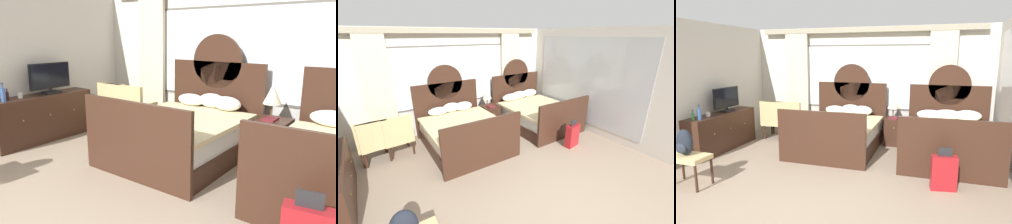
{
  "view_description": "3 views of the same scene",
  "coord_description": "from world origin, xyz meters",
  "views": [
    {
      "loc": [
        2.35,
        -0.97,
        1.82
      ],
      "look_at": [
        0.1,
        2.02,
        0.92
      ],
      "focal_mm": 34.92,
      "sensor_mm": 36.0,
      "label": 1
    },
    {
      "loc": [
        -2.03,
        -1.53,
        2.55
      ],
      "look_at": [
        0.44,
        2.18,
        0.93
      ],
      "focal_mm": 23.11,
      "sensor_mm": 36.0,
      "label": 2
    },
    {
      "loc": [
        1.68,
        -2.98,
        2.0
      ],
      "look_at": [
        0.11,
        1.98,
        1.01
      ],
      "focal_mm": 31.4,
      "sensor_mm": 36.0,
      "label": 3
    }
  ],
  "objects": [
    {
      "name": "cup_on_dresser",
      "position": [
        -2.7,
        1.74,
        0.85
      ],
      "size": [
        0.11,
        0.08,
        0.08
      ],
      "color": "white",
      "rests_on": "dresser_minibar"
    },
    {
      "name": "luggage_bench",
      "position": [
        -1.94,
        0.42,
        0.43
      ],
      "size": [
        0.64,
        0.39,
        0.5
      ],
      "color": "tan",
      "rests_on": "ground_plane"
    },
    {
      "name": "wall_back_window",
      "position": [
        0.0,
        4.1,
        1.41
      ],
      "size": [
        5.85,
        0.22,
        2.7
      ],
      "color": "beige",
      "rests_on": "ground_plane"
    },
    {
      "name": "book_on_nightstand",
      "position": [
        0.8,
        3.51,
        0.63
      ],
      "size": [
        0.18,
        0.26,
        0.03
      ],
      "color": "maroon",
      "rests_on": "nightstand_between_beds"
    },
    {
      "name": "backpack_on_bench",
      "position": [
        -1.97,
        0.42,
        0.69
      ],
      "size": [
        0.28,
        0.21,
        0.41
      ],
      "color": "#1E232D",
      "rests_on": "luggage_bench"
    },
    {
      "name": "armchair_by_window_centre",
      "position": [
        -2.08,
        3.3,
        0.49
      ],
      "size": [
        0.67,
        0.67,
        0.93
      ],
      "color": "tan",
      "rests_on": "ground_plane"
    },
    {
      "name": "dresser_minibar",
      "position": [
        -2.71,
        2.12,
        0.4
      ],
      "size": [
        0.46,
        1.77,
        0.81
      ],
      "color": "#382116",
      "rests_on": "ground_plane"
    },
    {
      "name": "bed_near_window",
      "position": [
        -0.29,
        2.93,
        0.38
      ],
      "size": [
        1.71,
        2.12,
        1.82
      ],
      "color": "#382116",
      "rests_on": "ground_plane"
    },
    {
      "name": "bottle_wine_dark",
      "position": [
        -2.7,
        1.54,
        0.88
      ],
      "size": [
        0.05,
        0.05,
        0.18
      ],
      "color": "black",
      "rests_on": "dresser_minibar"
    },
    {
      "name": "wall_left",
      "position": [
        -2.96,
        1.75,
        1.35
      ],
      "size": [
        0.07,
        4.7,
        2.7
      ],
      "color": "beige",
      "rests_on": "ground_plane"
    },
    {
      "name": "bottle_spirit_blue",
      "position": [
        -2.61,
        1.43,
        0.92
      ],
      "size": [
        0.08,
        0.08,
        0.29
      ],
      "color": "#385B99",
      "rests_on": "dresser_minibar"
    },
    {
      "name": "bed_near_mirror",
      "position": [
        1.96,
        2.94,
        0.38
      ],
      "size": [
        1.71,
        2.12,
        1.82
      ],
      "color": "#382116",
      "rests_on": "ground_plane"
    },
    {
      "name": "ground_plane",
      "position": [
        0.0,
        0.0,
        0.0
      ],
      "size": [
        24.0,
        24.0,
        0.0
      ],
      "primitive_type": "plane",
      "color": "gray"
    },
    {
      "name": "nightstand_between_beds",
      "position": [
        0.83,
        3.6,
        0.31
      ],
      "size": [
        0.45,
        0.48,
        0.62
      ],
      "color": "#382116",
      "rests_on": "ground_plane"
    },
    {
      "name": "armchair_by_window_right",
      "position": [
        -2.1,
        3.3,
        0.49
      ],
      "size": [
        0.58,
        0.58,
        0.93
      ],
      "color": "tan",
      "rests_on": "ground_plane"
    },
    {
      "name": "table_lamp_on_nightstand",
      "position": [
        0.77,
        3.64,
        0.97
      ],
      "size": [
        0.27,
        0.27,
        0.51
      ],
      "color": "brown",
      "rests_on": "nightstand_between_beds"
    },
    {
      "name": "tv_flatscreen",
      "position": [
        -2.68,
        2.3,
        1.07
      ],
      "size": [
        0.2,
        0.77,
        0.53
      ],
      "color": "black",
      "rests_on": "dresser_minibar"
    },
    {
      "name": "suitcase_on_floor",
      "position": [
        1.86,
        1.46,
        0.27
      ],
      "size": [
        0.4,
        0.22,
        0.67
      ],
      "color": "maroon",
      "rests_on": "ground_plane"
    },
    {
      "name": "armchair_by_window_left",
      "position": [
        -1.64,
        3.3,
        0.49
      ],
      "size": [
        0.63,
        0.63,
        0.93
      ],
      "color": "tan",
      "rests_on": "ground_plane"
    },
    {
      "name": "bottle_soda_green",
      "position": [
        -2.67,
        1.33,
        0.88
      ],
      "size": [
        0.05,
        0.05,
        0.2
      ],
      "color": "#337A3D",
      "rests_on": "dresser_minibar"
    }
  ]
}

